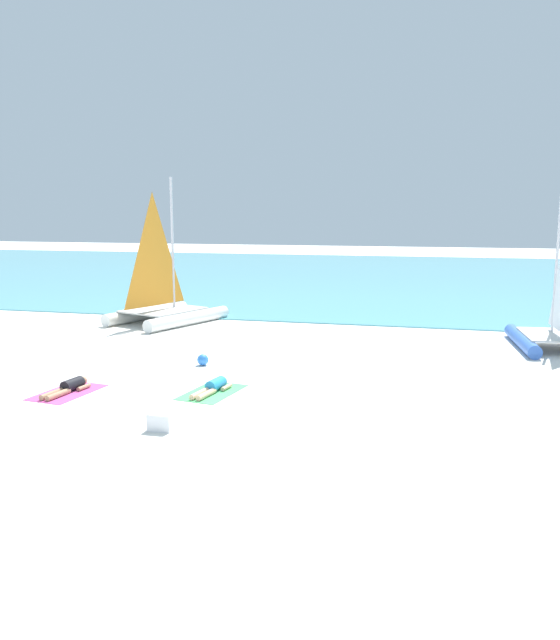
% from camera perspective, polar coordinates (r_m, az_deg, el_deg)
% --- Properties ---
extents(ground_plane, '(120.00, 120.00, 0.00)m').
position_cam_1_polar(ground_plane, '(24.55, 2.73, -0.98)').
color(ground_plane, white).
extents(ocean_water, '(120.00, 40.00, 0.05)m').
position_cam_1_polar(ocean_water, '(45.77, 8.16, 3.86)').
color(ocean_water, '#5BB2C1').
rests_on(ocean_water, ground).
extents(sailboat_white, '(4.20, 5.15, 5.79)m').
position_cam_1_polar(sailboat_white, '(26.65, -10.09, 1.60)').
color(sailboat_white, white).
rests_on(sailboat_white, ground).
extents(sailboat_blue, '(2.83, 4.10, 5.07)m').
position_cam_1_polar(sailboat_blue, '(23.10, 23.00, -0.50)').
color(sailboat_blue, blue).
rests_on(sailboat_blue, ground).
extents(towel_left, '(1.33, 2.02, 0.01)m').
position_cam_1_polar(towel_left, '(17.17, -18.07, -6.03)').
color(towel_left, '#D84C99').
rests_on(towel_left, ground).
extents(sunbather_left, '(0.60, 1.57, 0.30)m').
position_cam_1_polar(sunbather_left, '(17.19, -17.95, -5.58)').
color(sunbather_left, black).
rests_on(sunbather_left, towel_left).
extents(towel_right, '(1.38, 2.05, 0.01)m').
position_cam_1_polar(towel_right, '(16.43, -5.96, -6.30)').
color(towel_right, '#4CB266').
rests_on(towel_right, ground).
extents(sunbather_right, '(0.64, 1.57, 0.30)m').
position_cam_1_polar(sunbather_right, '(16.45, -5.85, -5.82)').
color(sunbather_right, '#268CCC').
rests_on(sunbather_right, towel_right).
extents(beach_ball, '(0.33, 0.33, 0.33)m').
position_cam_1_polar(beach_ball, '(19.24, -6.76, -3.47)').
color(beach_ball, '#337FE5').
rests_on(beach_ball, ground).
extents(cooler_box, '(0.50, 0.36, 0.36)m').
position_cam_1_polar(cooler_box, '(13.82, -10.35, -8.73)').
color(cooler_box, white).
rests_on(cooler_box, ground).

